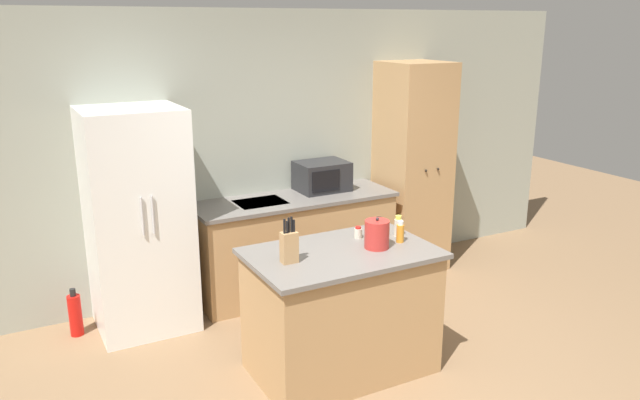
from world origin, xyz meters
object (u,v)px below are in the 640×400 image
at_px(spice_bottle_short_red, 358,233).
at_px(fire_extinguisher, 75,315).
at_px(spice_bottle_green_herb, 400,232).
at_px(kettle, 377,234).
at_px(microwave, 322,176).
at_px(spice_bottle_tall_dark, 379,230).
at_px(knife_block, 289,246).
at_px(spice_bottle_amber_oil, 398,226).
at_px(pantry_cabinet, 413,168).
at_px(refrigerator, 138,221).

xyz_separation_m(spice_bottle_short_red, fire_extinguisher, (-1.90, 1.29, -0.79)).
xyz_separation_m(spice_bottle_green_herb, kettle, (-0.22, -0.02, 0.03)).
xyz_separation_m(microwave, spice_bottle_tall_dark, (-0.32, -1.48, -0.05)).
height_order(spice_bottle_tall_dark, fire_extinguisher, spice_bottle_tall_dark).
xyz_separation_m(knife_block, spice_bottle_short_red, (0.66, 0.20, -0.08)).
height_order(knife_block, kettle, knife_block).
bearing_deg(spice_bottle_amber_oil, microwave, 84.62).
relative_size(microwave, spice_bottle_tall_dark, 2.68).
relative_size(pantry_cabinet, spice_bottle_amber_oil, 13.31).
bearing_deg(spice_bottle_amber_oil, spice_bottle_tall_dark, -174.56).
bearing_deg(kettle, spice_bottle_tall_dark, 52.08).
xyz_separation_m(knife_block, spice_bottle_green_herb, (0.89, -0.02, -0.04)).
distance_m(microwave, knife_block, 1.91).
height_order(spice_bottle_tall_dark, kettle, kettle).
xyz_separation_m(pantry_cabinet, fire_extinguisher, (-3.32, 0.03, -0.88)).
distance_m(microwave, spice_bottle_short_red, 1.43).
relative_size(refrigerator, spice_bottle_short_red, 20.94).
relative_size(refrigerator, fire_extinguisher, 4.52).
bearing_deg(fire_extinguisher, spice_bottle_tall_dark, -35.09).
height_order(microwave, spice_bottle_tall_dark, microwave).
relative_size(knife_block, kettle, 1.41).
xyz_separation_m(spice_bottle_tall_dark, spice_bottle_green_herb, (0.12, -0.11, -0.01)).
bearing_deg(fire_extinguisher, kettle, -38.80).
distance_m(refrigerator, fire_extinguisher, 0.93).
xyz_separation_m(pantry_cabinet, spice_bottle_green_herb, (-1.20, -1.49, -0.05)).
xyz_separation_m(spice_bottle_amber_oil, fire_extinguisher, (-2.19, 1.39, -0.82)).
distance_m(refrigerator, kettle, 1.99).
bearing_deg(spice_bottle_tall_dark, spice_bottle_green_herb, -41.49).
height_order(pantry_cabinet, spice_bottle_green_herb, pantry_cabinet).
relative_size(refrigerator, kettle, 8.12).
bearing_deg(spice_bottle_tall_dark, knife_block, -173.60).
bearing_deg(pantry_cabinet, knife_block, -144.83).
height_order(refrigerator, spice_bottle_green_herb, refrigerator).
bearing_deg(spice_bottle_amber_oil, kettle, -153.33).
bearing_deg(refrigerator, knife_block, -64.25).
bearing_deg(microwave, knife_block, -124.85).
relative_size(pantry_cabinet, spice_bottle_short_red, 23.99).
height_order(refrigerator, spice_bottle_amber_oil, refrigerator).
relative_size(spice_bottle_tall_dark, spice_bottle_amber_oil, 1.13).
distance_m(knife_block, spice_bottle_amber_oil, 0.96).
bearing_deg(pantry_cabinet, spice_bottle_short_red, -138.33).
bearing_deg(knife_block, spice_bottle_green_herb, -1.23).
distance_m(pantry_cabinet, microwave, 1.00).
distance_m(spice_bottle_tall_dark, fire_extinguisher, 2.59).
bearing_deg(microwave, refrigerator, -175.27).
bearing_deg(knife_block, refrigerator, 115.75).
height_order(refrigerator, spice_bottle_short_red, refrigerator).
bearing_deg(pantry_cabinet, spice_bottle_tall_dark, -133.62).
height_order(microwave, fire_extinguisher, microwave).
relative_size(refrigerator, spice_bottle_tall_dark, 10.33).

